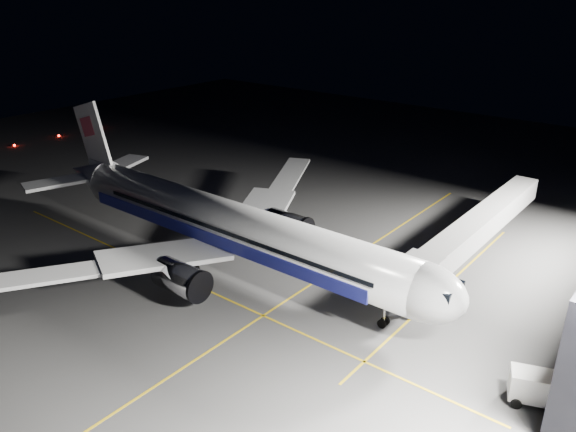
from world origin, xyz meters
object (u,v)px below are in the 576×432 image
Objects in this scene: safety_cone_a at (257,252)px; safety_cone_b at (331,244)px; jet_bridge at (474,229)px; safety_cone_c at (217,238)px; service_truck at (544,389)px; baggage_tug at (244,221)px; airliner at (225,224)px.

safety_cone_a is 1.17× the size of safety_cone_b.
safety_cone_b is (-16.00, -6.17, -4.31)m from jet_bridge.
service_truck is at bearing -7.73° from safety_cone_c.
safety_cone_a is (7.24, -5.42, -0.45)m from baggage_tug.
airliner reaches higher than safety_cone_c.
baggage_tug is (-28.95, -8.64, -3.81)m from jet_bridge.
jet_bridge is at bearing 32.91° from safety_cone_a.
baggage_tug is (-42.96, 11.23, -0.74)m from service_truck.
safety_cone_c is (0.13, -5.42, -0.51)m from baggage_tug.
jet_bridge is 17.68m from safety_cone_b.
safety_cone_b is at bearing 13.92° from baggage_tug.
service_truck reaches higher than safety_cone_a.
baggage_tug is 4.62× the size of safety_cone_c.
service_truck is 11.47× the size of safety_cone_c.
airliner reaches higher than safety_cone_a.
airliner is 11.94m from baggage_tug.
airliner reaches higher than jet_bridge.
baggage_tug is at bearing -163.39° from jet_bridge.
baggage_tug is at bearing 91.40° from safety_cone_c.
safety_cone_b is (7.08, 11.88, -4.89)m from airliner.
jet_bridge is at bearing 104.33° from service_truck.
safety_cone_b reaches higher than safety_cone_c.
safety_cone_b is (-30.01, 13.70, -1.24)m from service_truck.
safety_cone_a is 7.10m from safety_cone_c.
service_truck is 33.01m from safety_cone_b.
safety_cone_c is at bearing -154.00° from jet_bridge.
safety_cone_a reaches higher than safety_cone_c.
safety_cone_b is at bearing 54.05° from safety_cone_a.
safety_cone_a is (-35.73, 5.81, -1.19)m from service_truck.
safety_cone_c is at bearing 145.15° from airliner.
baggage_tug reaches higher than safety_cone_a.
airliner is at bearing -141.96° from jet_bridge.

